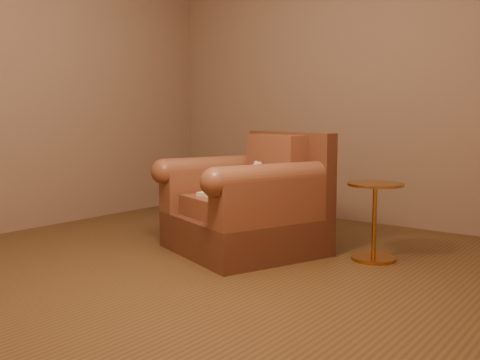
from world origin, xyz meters
The scene contains 6 objects.
floor centered at (0.00, 0.00, 0.00)m, with size 4.00×4.00×0.00m, color brown.
room centered at (0.00, 0.00, 1.71)m, with size 4.02×4.02×2.71m.
armchair centered at (0.03, 0.44, 0.34)m, with size 1.24×1.21×0.88m.
teddy_bear centered at (0.01, 0.53, 0.52)m, with size 0.19×0.21×0.25m.
guidebook centered at (-0.06, 0.23, 0.44)m, with size 0.38×0.27×0.03m.
side_table centered at (0.89, 0.75, 0.29)m, with size 0.39×0.39×0.54m.
Camera 1 is at (2.38, -2.72, 0.99)m, focal length 40.00 mm.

